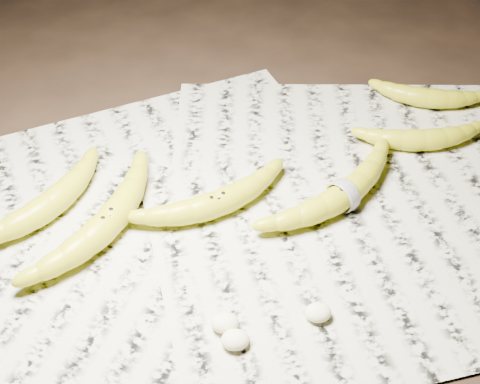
{
  "coord_description": "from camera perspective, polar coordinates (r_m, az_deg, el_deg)",
  "views": [
    {
      "loc": [
        -0.09,
        -0.61,
        0.67
      ],
      "look_at": [
        -0.03,
        0.02,
        0.05
      ],
      "focal_mm": 50.0,
      "sensor_mm": 36.0,
      "label": 1
    }
  ],
  "objects": [
    {
      "name": "banana_upper_a",
      "position": [
        1.05,
        15.4,
        4.47
      ],
      "size": [
        0.18,
        0.06,
        0.03
      ],
      "primitive_type": null,
      "rotation": [
        0.0,
        0.0,
        -0.02
      ],
      "color": "gold",
      "rests_on": "newspaper_patch"
    },
    {
      "name": "banana_upper_b",
      "position": [
        1.14,
        15.74,
        7.89
      ],
      "size": [
        0.17,
        0.1,
        0.03
      ],
      "primitive_type": null,
      "rotation": [
        0.0,
        0.0,
        -0.3
      ],
      "color": "gold",
      "rests_on": "newspaper_patch"
    },
    {
      "name": "flesh_chunk_c",
      "position": [
        0.81,
        6.69,
        -10.02
      ],
      "size": [
        0.03,
        0.03,
        0.02
      ],
      "primitive_type": "ellipsoid",
      "color": "beige",
      "rests_on": "newspaper_patch"
    },
    {
      "name": "banana_taped",
      "position": [
        0.93,
        8.83,
        -0.12
      ],
      "size": [
        0.22,
        0.19,
        0.04
      ],
      "primitive_type": null,
      "rotation": [
        0.0,
        0.0,
        0.63
      ],
      "color": "gold",
      "rests_on": "newspaper_patch"
    },
    {
      "name": "ground",
      "position": [
        0.91,
        1.88,
        -3.12
      ],
      "size": [
        3.0,
        3.0,
        0.0
      ],
      "primitive_type": "plane",
      "color": "black",
      "rests_on": "ground"
    },
    {
      "name": "newspaper_patch",
      "position": [
        0.92,
        0.98,
        -2.05
      ],
      "size": [
        0.9,
        0.7,
        0.01
      ],
      "primitive_type": "cube",
      "color": "#B5B29B",
      "rests_on": "ground"
    },
    {
      "name": "banana_left_a",
      "position": [
        0.89,
        -11.27,
        -2.46
      ],
      "size": [
        0.19,
        0.23,
        0.04
      ],
      "primitive_type": null,
      "rotation": [
        0.0,
        0.0,
        0.98
      ],
      "color": "gold",
      "rests_on": "newspaper_patch"
    },
    {
      "name": "banana_left_b",
      "position": [
        0.94,
        -15.99,
        -0.9
      ],
      "size": [
        0.18,
        0.19,
        0.04
      ],
      "primitive_type": null,
      "rotation": [
        0.0,
        0.0,
        0.83
      ],
      "color": "gold",
      "rests_on": "newspaper_patch"
    },
    {
      "name": "measuring_tape",
      "position": [
        0.93,
        8.83,
        -0.12
      ],
      "size": [
        0.03,
        0.04,
        0.05
      ],
      "primitive_type": "torus",
      "rotation": [
        0.0,
        1.57,
        0.63
      ],
      "color": "white",
      "rests_on": "newspaper_patch"
    },
    {
      "name": "flesh_chunk_a",
      "position": [
        0.79,
        -1.29,
        -10.94
      ],
      "size": [
        0.03,
        0.03,
        0.02
      ],
      "primitive_type": "ellipsoid",
      "color": "beige",
      "rests_on": "newspaper_patch"
    },
    {
      "name": "banana_center",
      "position": [
        0.91,
        -1.99,
        -0.83
      ],
      "size": [
        0.21,
        0.13,
        0.04
      ],
      "primitive_type": null,
      "rotation": [
        0.0,
        0.0,
        0.39
      ],
      "color": "gold",
      "rests_on": "newspaper_patch"
    },
    {
      "name": "flesh_chunk_b",
      "position": [
        0.78,
        -0.42,
        -12.34
      ],
      "size": [
        0.03,
        0.03,
        0.02
      ],
      "primitive_type": "ellipsoid",
      "color": "beige",
      "rests_on": "newspaper_patch"
    }
  ]
}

